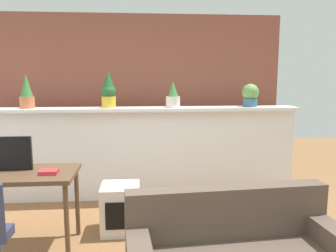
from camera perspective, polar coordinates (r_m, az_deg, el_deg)
divider_wall at (r=4.51m, az=-4.39°, el=-4.84°), size 4.07×0.16×1.18m
plant_shelf at (r=4.37m, az=-4.47°, el=2.86°), size 4.07×0.32×0.04m
brick_wall_behind at (r=5.00m, az=-4.53°, el=4.13°), size 4.07×0.10×2.50m
potted_plant_0 at (r=4.61m, az=-22.79°, el=5.19°), size 0.18×0.18×0.43m
potted_plant_1 at (r=4.38m, az=-10.03°, el=5.95°), size 0.19×0.19×0.48m
potted_plant_2 at (r=4.37m, az=0.84°, el=5.06°), size 0.18×0.18×0.34m
potted_plant_3 at (r=4.61m, az=13.74°, el=5.14°), size 0.22×0.22×0.30m
desk at (r=3.46m, az=-24.34°, el=-8.51°), size 1.10×0.60×0.75m
tv_monitor at (r=3.49m, az=-25.17°, el=-4.24°), size 0.40×0.04×0.32m
side_cube_shelf at (r=3.68m, az=-8.02°, el=-13.62°), size 0.40×0.41×0.50m
book_on_desk at (r=3.27m, az=-19.51°, el=-7.32°), size 0.16×0.13×0.04m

